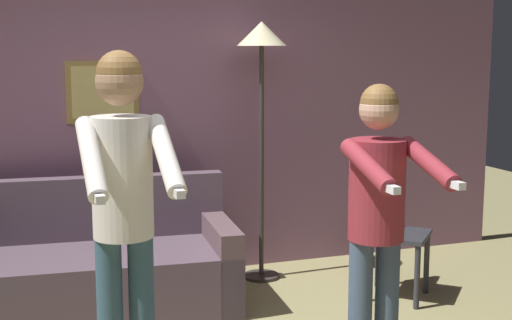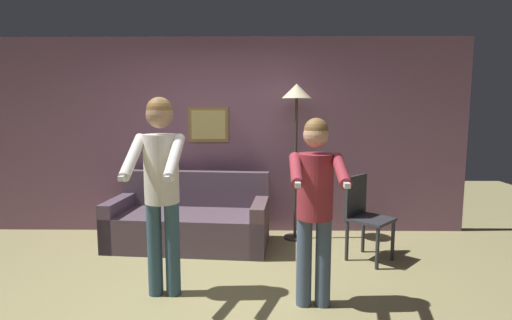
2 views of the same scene
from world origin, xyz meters
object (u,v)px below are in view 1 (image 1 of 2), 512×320
Objects in this scene: person_standing_left at (123,192)px; person_standing_right at (378,205)px; torchiere_lamp at (262,60)px; couch at (94,270)px; dining_chair_distant at (386,225)px.

person_standing_left is 1.33m from person_standing_right.
torchiere_lamp is 1.12× the size of person_standing_left.
couch is 1.11× the size of person_standing_left.
torchiere_lamp is (1.31, 0.26, 1.41)m from couch.
person_standing_left is at bearing 172.05° from person_standing_right.
person_standing_left is (0.00, -1.35, 0.80)m from couch.
couch is 2.13m from person_standing_right.
couch is at bearing -168.67° from torchiere_lamp.
torchiere_lamp reaches higher than dining_chair_distant.
torchiere_lamp is at bearing 50.92° from person_standing_left.
person_standing_left is at bearing -155.32° from dining_chair_distant.
person_standing_right reaches higher than couch.
torchiere_lamp is at bearing 135.42° from dining_chair_distant.
couch is 2.07m from dining_chair_distant.
person_standing_right is 1.71× the size of dining_chair_distant.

